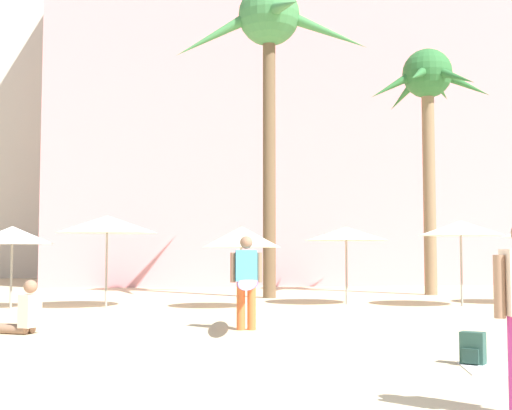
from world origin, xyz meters
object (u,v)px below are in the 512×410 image
at_px(cafe_umbrella_3, 461,228).
at_px(person_mid_center, 247,280).
at_px(cafe_umbrella_2, 12,235).
at_px(palm_tree_far_left, 270,36).
at_px(person_near_right, 22,315).
at_px(cafe_umbrella_1, 346,234).
at_px(cafe_umbrella_6, 107,224).
at_px(cafe_umbrella_0, 241,237).
at_px(backpack, 473,349).
at_px(palm_tree_center, 428,94).

height_order(cafe_umbrella_3, person_mid_center, cafe_umbrella_3).
bearing_deg(cafe_umbrella_2, palm_tree_far_left, 24.93).
bearing_deg(palm_tree_far_left, person_mid_center, -100.63).
bearing_deg(person_near_right, person_mid_center, -154.37).
bearing_deg(palm_tree_far_left, cafe_umbrella_2, -155.07).
relative_size(cafe_umbrella_1, cafe_umbrella_6, 0.88).
xyz_separation_m(palm_tree_far_left, cafe_umbrella_1, (1.75, -2.95, -6.53)).
bearing_deg(cafe_umbrella_0, palm_tree_far_left, 71.51).
xyz_separation_m(palm_tree_far_left, person_near_right, (-5.74, -9.11, -8.17)).
xyz_separation_m(cafe_umbrella_0, cafe_umbrella_3, (5.97, -0.07, 0.25)).
bearing_deg(cafe_umbrella_0, cafe_umbrella_2, 174.71).
xyz_separation_m(palm_tree_far_left, backpack, (0.77, -13.31, -8.30)).
height_order(cafe_umbrella_1, cafe_umbrella_6, cafe_umbrella_6).
relative_size(cafe_umbrella_3, person_near_right, 2.25).
distance_m(palm_tree_far_left, person_near_right, 13.51).
distance_m(palm_tree_center, cafe_umbrella_1, 7.45).
bearing_deg(person_near_right, palm_tree_center, -113.14).
distance_m(palm_tree_center, cafe_umbrella_2, 14.54).
xyz_separation_m(palm_tree_center, backpack, (-4.93, -14.25, -6.75)).
height_order(cafe_umbrella_0, cafe_umbrella_3, cafe_umbrella_3).
height_order(backpack, person_near_right, person_near_right).
height_order(cafe_umbrella_0, backpack, cafe_umbrella_0).
height_order(cafe_umbrella_3, backpack, cafe_umbrella_3).
bearing_deg(palm_tree_far_left, cafe_umbrella_0, -108.49).
bearing_deg(cafe_umbrella_6, cafe_umbrella_3, -3.93).
bearing_deg(cafe_umbrella_2, cafe_umbrella_6, 0.69).
bearing_deg(palm_tree_far_left, palm_tree_center, 9.33).
relative_size(palm_tree_center, backpack, 20.36).
distance_m(cafe_umbrella_6, person_mid_center, 6.67).
height_order(cafe_umbrella_2, cafe_umbrella_3, cafe_umbrella_3).
distance_m(palm_tree_center, person_near_right, 16.60).
relative_size(cafe_umbrella_0, cafe_umbrella_2, 1.00).
height_order(cafe_umbrella_1, backpack, cafe_umbrella_1).
bearing_deg(person_mid_center, cafe_umbrella_2, -133.51).
relative_size(cafe_umbrella_6, person_mid_center, 0.96).
bearing_deg(cafe_umbrella_3, cafe_umbrella_6, 176.07).
relative_size(cafe_umbrella_1, backpack, 5.56).
relative_size(cafe_umbrella_2, cafe_umbrella_6, 0.81).
xyz_separation_m(cafe_umbrella_2, cafe_umbrella_3, (11.90, -0.62, 0.21)).
relative_size(cafe_umbrella_2, person_near_right, 2.08).
height_order(palm_tree_far_left, palm_tree_center, palm_tree_far_left).
relative_size(backpack, person_mid_center, 0.15).
height_order(cafe_umbrella_2, cafe_umbrella_6, cafe_umbrella_6).
distance_m(palm_tree_far_left, backpack, 15.71).
relative_size(cafe_umbrella_0, cafe_umbrella_6, 0.80).
distance_m(palm_tree_far_left, person_mid_center, 11.96).
relative_size(cafe_umbrella_6, person_near_right, 2.58).
distance_m(cafe_umbrella_1, cafe_umbrella_6, 6.58).
bearing_deg(palm_tree_center, cafe_umbrella_2, -161.62).
bearing_deg(cafe_umbrella_1, cafe_umbrella_2, -177.35).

